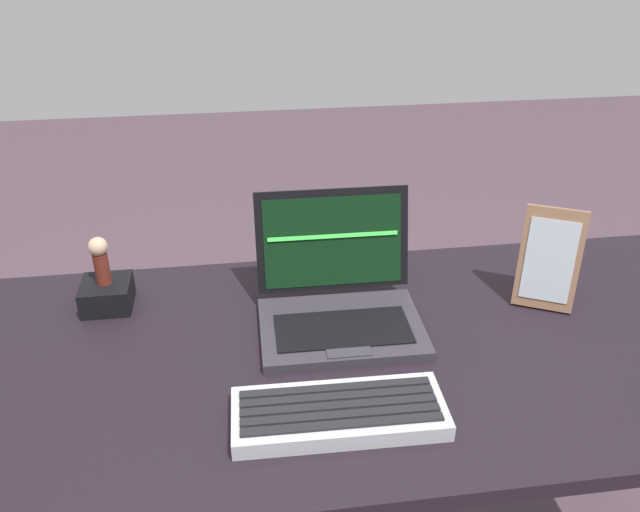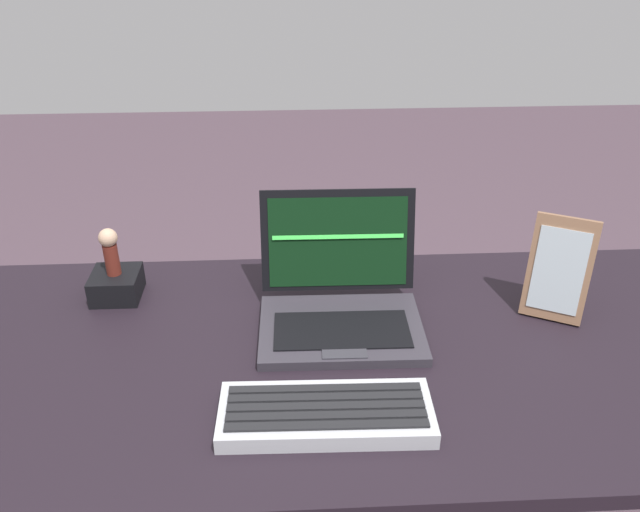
# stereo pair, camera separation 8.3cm
# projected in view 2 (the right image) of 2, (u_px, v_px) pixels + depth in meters

# --- Properties ---
(desk) EXTENTS (1.72, 0.67, 0.76)m
(desk) POSITION_uv_depth(u_px,v_px,m) (316.00, 396.00, 1.18)
(desk) COLOR black
(desk) RESTS_ON ground
(laptop_front) EXTENTS (0.30, 0.26, 0.22)m
(laptop_front) POSITION_uv_depth(u_px,v_px,m) (340.00, 301.00, 1.18)
(laptop_front) COLOR #322E36
(laptop_front) RESTS_ON desk
(external_keyboard) EXTENTS (0.32, 0.13, 0.03)m
(external_keyboard) POSITION_uv_depth(u_px,v_px,m) (326.00, 414.00, 0.97)
(external_keyboard) COLOR #B2B4BA
(external_keyboard) RESTS_ON desk
(photo_frame) EXTENTS (0.12, 0.09, 0.20)m
(photo_frame) POSITION_uv_depth(u_px,v_px,m) (559.00, 270.00, 1.18)
(photo_frame) COLOR #896146
(photo_frame) RESTS_ON desk
(figurine_stand) EXTENTS (0.09, 0.09, 0.05)m
(figurine_stand) POSITION_uv_depth(u_px,v_px,m) (116.00, 285.00, 1.27)
(figurine_stand) COLOR black
(figurine_stand) RESTS_ON desk
(figurine) EXTENTS (0.04, 0.04, 0.10)m
(figurine) POSITION_uv_depth(u_px,v_px,m) (110.00, 249.00, 1.23)
(figurine) COLOR maroon
(figurine) RESTS_ON figurine_stand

